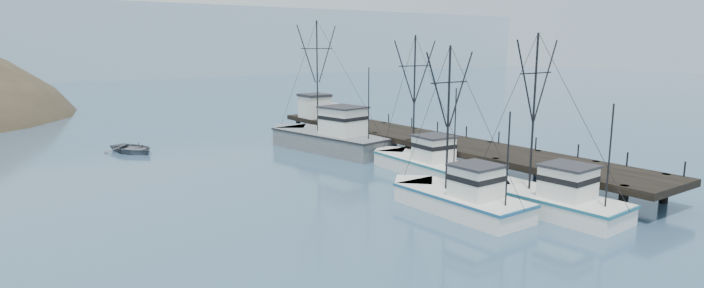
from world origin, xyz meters
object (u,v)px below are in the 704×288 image
(work_vessel, at_px, (328,138))
(pier_shed, at_px, (314,106))
(pier, at_px, (430,140))
(trawler_mid, at_px, (457,198))
(trawler_near, at_px, (543,199))
(pickup_truck, at_px, (336,109))
(motorboat, at_px, (133,153))
(trawler_far, at_px, (421,162))

(work_vessel, distance_m, pier_shed, 10.32)
(pier, distance_m, trawler_mid, 16.53)
(trawler_mid, bearing_deg, trawler_near, -36.31)
(pier_shed, relative_size, pickup_truck, 0.56)
(work_vessel, distance_m, pickup_truck, 11.73)
(motorboat, bearing_deg, work_vessel, -51.22)
(trawler_near, xyz_separation_m, work_vessel, (-0.03, 25.18, 0.41))
(trawler_far, bearing_deg, pier_shed, 82.29)
(pier, height_order, pier_shed, pier_shed)
(trawler_far, bearing_deg, pickup_truck, 74.69)
(work_vessel, bearing_deg, trawler_near, -89.94)
(pickup_truck, relative_size, motorboat, 1.05)
(trawler_near, bearing_deg, pickup_truck, 78.41)
(trawler_near, distance_m, pier_shed, 34.73)
(trawler_near, bearing_deg, trawler_far, 84.98)
(trawler_far, height_order, pier_shed, trawler_far)
(pier, bearing_deg, work_vessel, 122.44)
(pier, height_order, trawler_far, trawler_far)
(trawler_mid, xyz_separation_m, trawler_far, (5.54, 9.45, 0.00))
(trawler_mid, distance_m, pickup_truck, 33.25)
(work_vessel, distance_m, motorboat, 19.32)
(trawler_far, relative_size, pickup_truck, 2.01)
(trawler_near, height_order, work_vessel, work_vessel)
(trawler_near, relative_size, trawler_far, 1.00)
(pier, bearing_deg, trawler_near, -108.71)
(pier, distance_m, motorboat, 29.05)
(trawler_far, distance_m, pier_shed, 22.05)
(pier, relative_size, motorboat, 7.99)
(work_vessel, bearing_deg, pier_shed, 66.13)
(pickup_truck, bearing_deg, trawler_near, 156.86)
(work_vessel, height_order, motorboat, work_vessel)
(work_vessel, bearing_deg, trawler_mid, -101.35)
(pier, relative_size, pickup_truck, 7.63)
(trawler_far, bearing_deg, work_vessel, 95.23)
(trawler_mid, bearing_deg, pier_shed, 74.77)
(trawler_near, height_order, pickup_truck, trawler_near)
(trawler_near, height_order, trawler_mid, trawler_near)
(pier_shed, distance_m, pickup_truck, 3.06)
(trawler_mid, relative_size, work_vessel, 0.68)
(trawler_far, relative_size, work_vessel, 0.73)
(trawler_far, bearing_deg, pier, 39.79)
(trawler_mid, bearing_deg, work_vessel, 78.65)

